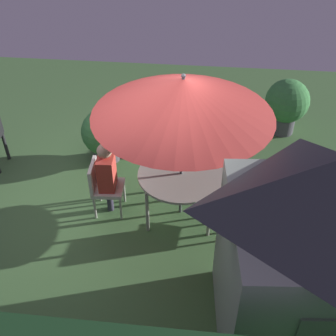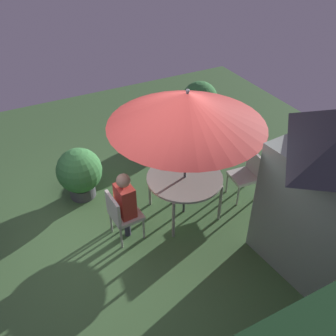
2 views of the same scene
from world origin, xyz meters
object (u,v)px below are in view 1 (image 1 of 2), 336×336
at_px(chair_far_side, 266,198).
at_px(potted_plant_by_shed, 105,134).
at_px(patio_table, 181,177).
at_px(garden_shed, 317,257).
at_px(potted_plant_by_grill, 287,103).
at_px(patio_umbrella, 183,97).
at_px(person_in_red, 107,171).
at_px(chair_near_shed, 103,184).

relative_size(chair_far_side, potted_plant_by_shed, 0.90).
relative_size(patio_table, potted_plant_by_shed, 1.29).
height_order(garden_shed, potted_plant_by_grill, garden_shed).
height_order(garden_shed, patio_table, garden_shed).
distance_m(patio_umbrella, person_in_red, 1.68).
xyz_separation_m(chair_far_side, potted_plant_by_shed, (2.72, -1.39, 0.02)).
bearing_deg(person_in_red, chair_far_side, 178.63).
distance_m(chair_far_side, person_in_red, 2.38).
bearing_deg(potted_plant_by_shed, chair_far_side, 152.93).
height_order(chair_near_shed, chair_far_side, same).
bearing_deg(chair_near_shed, chair_far_side, 178.79).
bearing_deg(garden_shed, potted_plant_by_grill, -94.38).
relative_size(garden_shed, potted_plant_by_grill, 2.31).
relative_size(garden_shed, patio_umbrella, 1.06).
distance_m(garden_shed, chair_far_side, 1.94).
distance_m(patio_table, chair_near_shed, 1.21).
height_order(patio_umbrella, potted_plant_by_grill, patio_umbrella).
xyz_separation_m(garden_shed, potted_plant_by_shed, (2.98, -3.14, -0.78)).
height_order(patio_table, potted_plant_by_shed, potted_plant_by_shed).
xyz_separation_m(garden_shed, patio_umbrella, (1.52, -1.87, 0.73)).
bearing_deg(garden_shed, chair_near_shed, -33.52).
bearing_deg(potted_plant_by_shed, person_in_red, 104.96).
relative_size(chair_near_shed, person_in_red, 0.71).
bearing_deg(chair_far_side, person_in_red, -1.37).
height_order(chair_near_shed, potted_plant_by_shed, potted_plant_by_shed).
height_order(chair_far_side, person_in_red, person_in_red).
height_order(chair_far_side, potted_plant_by_grill, potted_plant_by_grill).
relative_size(patio_umbrella, person_in_red, 1.94).
bearing_deg(chair_far_side, patio_umbrella, -5.48).
xyz_separation_m(garden_shed, patio_table, (1.52, -1.87, -0.60)).
distance_m(patio_umbrella, potted_plant_by_shed, 2.46).
bearing_deg(chair_near_shed, garden_shed, 146.48).
distance_m(patio_table, patio_umbrella, 1.33).
relative_size(patio_table, person_in_red, 1.02).
bearing_deg(patio_umbrella, potted_plant_by_shed, -40.98).
xyz_separation_m(potted_plant_by_shed, potted_plant_by_grill, (-3.32, -1.27, 0.10)).
xyz_separation_m(chair_far_side, person_in_red, (2.37, -0.06, 0.26)).
xyz_separation_m(patio_table, chair_near_shed, (1.19, 0.07, -0.20)).
bearing_deg(patio_umbrella, patio_table, 152.02).
distance_m(chair_far_side, potted_plant_by_grill, 2.73).
relative_size(patio_table, chair_far_side, 1.43).
bearing_deg(potted_plant_by_grill, potted_plant_by_shed, 20.97).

